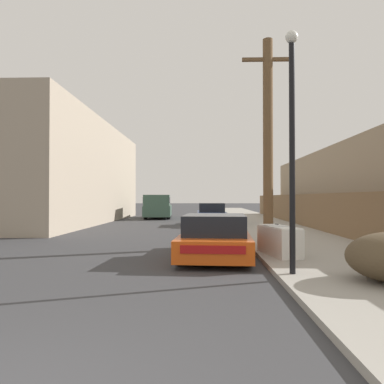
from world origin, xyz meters
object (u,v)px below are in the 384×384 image
at_px(pickup_truck, 158,207).
at_px(utility_pole, 268,138).
at_px(discarded_fridge, 279,240).
at_px(parked_sports_car_red, 215,238).
at_px(street_lamp, 292,133).
at_px(car_parked_mid, 211,215).

relative_size(pickup_truck, utility_pole, 0.76).
xyz_separation_m(pickup_truck, utility_pole, (5.96, -16.75, 2.83)).
bearing_deg(discarded_fridge, parked_sports_car_red, 161.89).
height_order(pickup_truck, street_lamp, street_lamp).
bearing_deg(utility_pole, car_parked_mid, 100.54).
relative_size(pickup_truck, street_lamp, 1.09).
distance_m(car_parked_mid, street_lamp, 15.32).
distance_m(pickup_truck, street_lamp, 22.94).
bearing_deg(parked_sports_car_red, utility_pole, 57.42).
relative_size(parked_sports_car_red, street_lamp, 0.88).
bearing_deg(utility_pole, discarded_fridge, -94.00).
bearing_deg(pickup_truck, car_parked_mid, 116.74).
bearing_deg(parked_sports_car_red, car_parked_mid, 92.60).
bearing_deg(pickup_truck, street_lamp, 100.34).
bearing_deg(car_parked_mid, parked_sports_car_red, -91.31).
height_order(discarded_fridge, parked_sports_car_red, parked_sports_car_red).
height_order(car_parked_mid, pickup_truck, pickup_truck).
xyz_separation_m(utility_pole, street_lamp, (-0.43, -5.41, -0.76)).
bearing_deg(pickup_truck, utility_pole, 105.92).
distance_m(parked_sports_car_red, car_parked_mid, 12.34).
distance_m(parked_sports_car_red, utility_pole, 4.61).
height_order(parked_sports_car_red, utility_pole, utility_pole).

